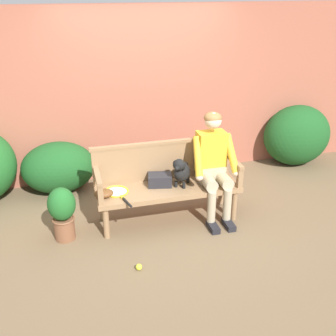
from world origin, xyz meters
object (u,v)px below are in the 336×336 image
(tennis_racket, at_px, (117,192))
(sports_bag, at_px, (160,180))
(person_seated, at_px, (213,162))
(dog_on_bench, at_px, (181,171))
(baseball_glove, at_px, (104,193))
(garden_bench, at_px, (168,191))
(tennis_ball, at_px, (139,267))
(potted_plant, at_px, (62,211))

(tennis_racket, xyz_separation_m, sports_bag, (0.53, 0.07, 0.06))
(person_seated, bearing_deg, dog_on_bench, 179.14)
(person_seated, distance_m, baseball_glove, 1.35)
(garden_bench, bearing_deg, tennis_ball, -121.92)
(tennis_racket, relative_size, sports_bag, 2.08)
(dog_on_bench, xyz_separation_m, sports_bag, (-0.24, 0.08, -0.12))
(baseball_glove, bearing_deg, garden_bench, 5.29)
(garden_bench, height_order, sports_bag, sports_bag)
(garden_bench, bearing_deg, tennis_racket, 179.98)
(baseball_glove, xyz_separation_m, potted_plant, (-0.47, -0.05, -0.13))
(tennis_ball, bearing_deg, garden_bench, 58.08)
(person_seated, xyz_separation_m, baseball_glove, (-1.33, -0.03, -0.23))
(garden_bench, xyz_separation_m, tennis_racket, (-0.61, 0.00, 0.07))
(tennis_ball, distance_m, potted_plant, 1.10)
(garden_bench, bearing_deg, potted_plant, -175.58)
(baseball_glove, bearing_deg, person_seated, 2.99)
(dog_on_bench, relative_size, tennis_racket, 0.66)
(tennis_racket, bearing_deg, tennis_ball, -85.32)
(dog_on_bench, height_order, potted_plant, dog_on_bench)
(tennis_racket, height_order, baseball_glove, baseball_glove)
(garden_bench, bearing_deg, baseball_glove, -176.25)
(tennis_racket, relative_size, tennis_ball, 8.82)
(tennis_ball, bearing_deg, potted_plant, 132.45)
(tennis_racket, bearing_deg, sports_bag, 7.75)
(garden_bench, xyz_separation_m, dog_on_bench, (0.16, -0.01, 0.25))
(baseball_glove, relative_size, potted_plant, 0.34)
(person_seated, height_order, sports_bag, person_seated)
(tennis_racket, distance_m, sports_bag, 0.54)
(garden_bench, xyz_separation_m, potted_plant, (-1.25, -0.10, -0.03))
(dog_on_bench, relative_size, baseball_glove, 1.75)
(sports_bag, bearing_deg, tennis_racket, -172.25)
(garden_bench, relative_size, baseball_glove, 7.85)
(person_seated, xyz_separation_m, dog_on_bench, (-0.40, 0.01, -0.08))
(person_seated, relative_size, tennis_racket, 2.27)
(garden_bench, bearing_deg, person_seated, -1.75)
(baseball_glove, height_order, tennis_ball, baseball_glove)
(tennis_racket, relative_size, potted_plant, 0.90)
(sports_bag, xyz_separation_m, tennis_ball, (-0.46, -0.94, -0.49))
(baseball_glove, bearing_deg, potted_plant, -172.94)
(baseball_glove, height_order, sports_bag, sports_bag)
(sports_bag, relative_size, tennis_ball, 4.24)
(baseball_glove, distance_m, sports_bag, 0.70)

